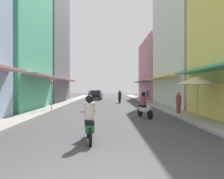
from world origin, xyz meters
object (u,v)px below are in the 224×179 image
at_px(motorbike_maroon, 120,97).
at_px(pedestrian_foreground, 147,95).
at_px(motorbike_green, 89,121).
at_px(street_sign_no_entry, 52,89).
at_px(parked_car, 96,95).
at_px(motorbike_silver, 145,106).
at_px(motorbike_orange, 121,95).
at_px(vendor_umbrella, 198,80).
at_px(motorbike_blue, 90,97).
at_px(pedestrian_far, 179,101).

distance_m(motorbike_maroon, pedestrian_foreground, 5.50).
distance_m(motorbike_green, street_sign_no_entry, 10.66).
bearing_deg(parked_car, motorbike_silver, -78.80).
distance_m(motorbike_green, pedestrian_foreground, 23.64).
bearing_deg(motorbike_green, motorbike_orange, 84.82).
relative_size(parked_car, vendor_umbrella, 1.71).
height_order(motorbike_maroon, motorbike_green, same).
bearing_deg(motorbike_orange, motorbike_green, -95.18).
xyz_separation_m(motorbike_maroon, vendor_umbrella, (3.32, -14.93, 1.51)).
height_order(motorbike_green, motorbike_orange, motorbike_green).
bearing_deg(street_sign_no_entry, motorbike_blue, 74.88).
distance_m(motorbike_silver, parked_car, 20.96).
bearing_deg(motorbike_orange, pedestrian_foreground, -69.07).
bearing_deg(pedestrian_far, motorbike_green, -126.38).
relative_size(motorbike_orange, motorbike_silver, 1.04).
relative_size(parked_car, pedestrian_far, 2.54).
bearing_deg(motorbike_blue, pedestrian_foreground, 30.64).
height_order(motorbike_maroon, motorbike_blue, same).
bearing_deg(pedestrian_far, motorbike_orange, 96.01).
height_order(vendor_umbrella, street_sign_no_entry, street_sign_no_entry).
relative_size(parked_car, street_sign_no_entry, 1.58).
bearing_deg(parked_car, motorbike_orange, 49.18).
bearing_deg(motorbike_maroon, pedestrian_far, -74.37).
distance_m(vendor_umbrella, street_sign_no_entry, 10.82).
distance_m(motorbike_maroon, pedestrian_far, 12.26).
height_order(motorbike_maroon, parked_car, motorbike_maroon).
xyz_separation_m(motorbike_green, pedestrian_far, (5.35, 7.26, 0.22)).
height_order(parked_car, vendor_umbrella, vendor_umbrella).
relative_size(motorbike_blue, motorbike_silver, 1.04).
distance_m(motorbike_maroon, motorbike_silver, 13.13).
height_order(motorbike_green, vendor_umbrella, vendor_umbrella).
relative_size(motorbike_green, vendor_umbrella, 0.74).
relative_size(pedestrian_foreground, vendor_umbrella, 0.65).
bearing_deg(motorbike_blue, parked_car, 88.28).
distance_m(parked_car, vendor_umbrella, 23.38).
xyz_separation_m(motorbike_orange, motorbike_silver, (0.04, -25.23, 0.20)).
xyz_separation_m(motorbike_silver, parked_car, (-4.07, 20.56, 0.04)).
relative_size(motorbike_maroon, vendor_umbrella, 0.74).
xyz_separation_m(motorbike_orange, vendor_umbrella, (2.54, -27.06, 1.71)).
xyz_separation_m(motorbike_orange, parked_car, (-4.04, -4.67, 0.24)).
bearing_deg(motorbike_blue, pedestrian_far, -58.73).
bearing_deg(pedestrian_far, vendor_umbrella, -89.58).
bearing_deg(motorbike_green, parked_car, 92.61).
bearing_deg(motorbike_silver, parked_car, 101.20).
bearing_deg(motorbike_maroon, street_sign_no_entry, -122.41).
relative_size(pedestrian_foreground, street_sign_no_entry, 0.60).
bearing_deg(vendor_umbrella, motorbike_orange, 95.37).
bearing_deg(motorbike_blue, motorbike_silver, -70.95).
xyz_separation_m(pedestrian_far, pedestrian_foreground, (0.66, 15.61, -0.14)).
bearing_deg(motorbike_maroon, motorbike_orange, 86.31).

